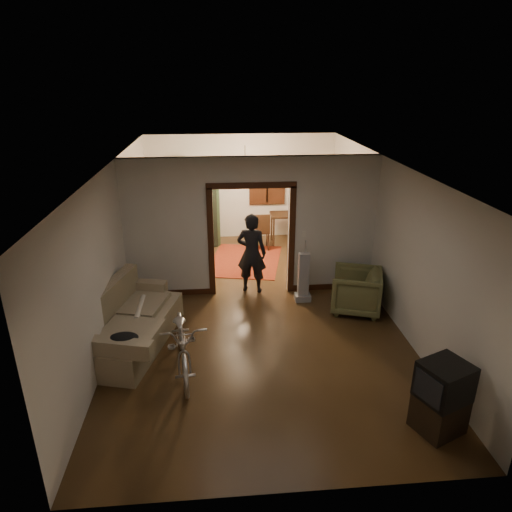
{
  "coord_description": "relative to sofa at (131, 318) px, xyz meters",
  "views": [
    {
      "loc": [
        -0.67,
        -7.85,
        4.22
      ],
      "look_at": [
        0.0,
        -0.3,
        1.2
      ],
      "focal_mm": 32.0,
      "sensor_mm": 36.0,
      "label": 1
    }
  ],
  "objects": [
    {
      "name": "oriental_rug",
      "position": [
        2.1,
        3.52,
        -0.5
      ],
      "size": [
        2.04,
        2.43,
        0.02
      ],
      "primitive_type": "cube",
      "rotation": [
        0.0,
        0.0,
        -0.21
      ],
      "color": "maroon",
      "rests_on": "floor"
    },
    {
      "name": "floor",
      "position": [
        2.13,
        1.12,
        -0.51
      ],
      "size": [
        5.0,
        8.5,
        0.01
      ],
      "primitive_type": "cube",
      "color": "#301E0F",
      "rests_on": "ground"
    },
    {
      "name": "far_window",
      "position": [
        2.83,
        5.33,
        1.04
      ],
      "size": [
        0.98,
        0.06,
        1.28
      ],
      "primitive_type": "cube",
      "color": "black",
      "rests_on": "wall_back"
    },
    {
      "name": "globe",
      "position": [
        0.98,
        4.79,
        1.43
      ],
      "size": [
        0.29,
        0.29,
        0.29
      ],
      "primitive_type": "sphere",
      "color": "#1E5972",
      "rests_on": "locker"
    },
    {
      "name": "chandelier",
      "position": [
        2.13,
        3.62,
        1.84
      ],
      "size": [
        0.24,
        0.24,
        0.24
      ],
      "primitive_type": "sphere",
      "color": "#FFE0A5",
      "rests_on": "ceiling"
    },
    {
      "name": "rolled_paper",
      "position": [
        0.1,
        0.3,
        0.02
      ],
      "size": [
        0.1,
        0.81,
        0.1
      ],
      "primitive_type": "cylinder",
      "rotation": [
        1.57,
        0.0,
        0.0
      ],
      "color": "beige",
      "rests_on": "sofa"
    },
    {
      "name": "desk",
      "position": [
        3.41,
        4.71,
        -0.11
      ],
      "size": [
        1.22,
        0.91,
        0.8
      ],
      "primitive_type": "cube",
      "rotation": [
        0.0,
        0.0,
        -0.31
      ],
      "color": "black",
      "rests_on": "floor"
    },
    {
      "name": "bicycle",
      "position": [
        0.89,
        -0.77,
        -0.03
      ],
      "size": [
        0.87,
        1.92,
        0.97
      ],
      "primitive_type": "imported",
      "rotation": [
        0.0,
        0.0,
        0.13
      ],
      "color": "silver",
      "rests_on": "floor"
    },
    {
      "name": "vacuum",
      "position": [
        3.12,
        1.36,
        -0.01
      ],
      "size": [
        0.34,
        0.28,
        1.01
      ],
      "primitive_type": "cube",
      "rotation": [
        0.0,
        0.0,
        0.12
      ],
      "color": "gray",
      "rests_on": "floor"
    },
    {
      "name": "wall_back",
      "position": [
        2.13,
        5.37,
        0.89
      ],
      "size": [
        5.0,
        0.02,
        2.8
      ],
      "primitive_type": "cube",
      "color": "beige",
      "rests_on": "floor"
    },
    {
      "name": "ceiling",
      "position": [
        2.13,
        1.12,
        2.29
      ],
      "size": [
        5.0,
        8.5,
        0.01
      ],
      "primitive_type": "cube",
      "color": "white",
      "rests_on": "floor"
    },
    {
      "name": "tv_stand",
      "position": [
        4.17,
        -2.34,
        -0.26
      ],
      "size": [
        0.7,
        0.67,
        0.5
      ],
      "primitive_type": "cube",
      "rotation": [
        0.0,
        0.0,
        0.41
      ],
      "color": "black",
      "rests_on": "floor"
    },
    {
      "name": "person",
      "position": [
        2.13,
        1.89,
        0.32
      ],
      "size": [
        0.7,
        0.55,
        1.67
      ],
      "primitive_type": "imported",
      "rotation": [
        0.0,
        0.0,
        2.86
      ],
      "color": "black",
      "rests_on": "floor"
    },
    {
      "name": "door_casing",
      "position": [
        2.13,
        1.87,
        0.59
      ],
      "size": [
        1.74,
        0.2,
        2.32
      ],
      "primitive_type": "cube",
      "color": "black",
      "rests_on": "floor"
    },
    {
      "name": "wall_left",
      "position": [
        -0.37,
        1.12,
        0.89
      ],
      "size": [
        0.02,
        8.5,
        2.8
      ],
      "primitive_type": "cube",
      "color": "beige",
      "rests_on": "floor"
    },
    {
      "name": "locker",
      "position": [
        0.98,
        4.79,
        0.49
      ],
      "size": [
        1.1,
        0.76,
        2.0
      ],
      "primitive_type": "cube",
      "rotation": [
        0.0,
        0.0,
        0.22
      ],
      "color": "#233620",
      "rests_on": "floor"
    },
    {
      "name": "wall_right",
      "position": [
        4.63,
        1.12,
        0.89
      ],
      "size": [
        0.02,
        8.5,
        2.8
      ],
      "primitive_type": "cube",
      "color": "beige",
      "rests_on": "floor"
    },
    {
      "name": "crt_tv",
      "position": [
        4.17,
        -2.34,
        0.21
      ],
      "size": [
        0.72,
        0.69,
        0.48
      ],
      "primitive_type": "cube",
      "rotation": [
        0.0,
        0.0,
        0.41
      ],
      "color": "black",
      "rests_on": "tv_stand"
    },
    {
      "name": "sofa",
      "position": [
        0.0,
        0.0,
        0.0
      ],
      "size": [
        1.53,
        2.41,
        1.03
      ],
      "primitive_type": "cube",
      "rotation": [
        0.0,
        0.0,
        -0.26
      ],
      "color": "#796E50",
      "rests_on": "floor"
    },
    {
      "name": "desk_chair",
      "position": [
        2.56,
        4.33,
        -0.02
      ],
      "size": [
        0.52,
        0.52,
        0.98
      ],
      "primitive_type": "cube",
      "rotation": [
        0.0,
        0.0,
        -0.24
      ],
      "color": "black",
      "rests_on": "floor"
    },
    {
      "name": "jacket",
      "position": [
        0.05,
        -0.91,
        0.17
      ],
      "size": [
        0.43,
        0.33,
        0.13
      ],
      "primitive_type": "ellipsoid",
      "color": "black",
      "rests_on": "sofa"
    },
    {
      "name": "light_switch",
      "position": [
        3.18,
        1.8,
        0.74
      ],
      "size": [
        0.08,
        0.01,
        0.12
      ],
      "primitive_type": "cube",
      "color": "silver",
      "rests_on": "partition_wall"
    },
    {
      "name": "partition_wall",
      "position": [
        2.13,
        1.87,
        0.89
      ],
      "size": [
        5.0,
        0.14,
        2.8
      ],
      "primitive_type": "cube",
      "color": "beige",
      "rests_on": "floor"
    },
    {
      "name": "armchair",
      "position": [
        4.04,
        0.85,
        -0.1
      ],
      "size": [
        1.13,
        1.12,
        0.82
      ],
      "primitive_type": "imported",
      "rotation": [
        0.0,
        0.0,
        -1.89
      ],
      "color": "brown",
      "rests_on": "floor"
    }
  ]
}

